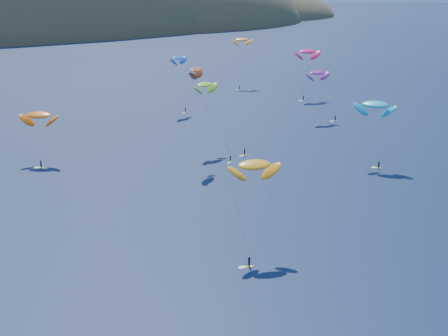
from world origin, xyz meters
name	(u,v)px	position (x,y,z in m)	size (l,w,h in m)	color
island	(3,41)	(39.40, 562.36, -10.74)	(730.00, 300.00, 210.00)	#3D3526
kitesurfer_1	(39,115)	(-38.96, 135.69, 12.69)	(10.92, 12.39, 15.56)	#F1FF1C
kitesurfer_2	(254,165)	(-20.16, 59.46, 16.12)	(11.03, 10.36, 18.75)	#F1FF1C
kitesurfer_3	(205,85)	(5.20, 123.30, 18.74)	(11.33, 14.83, 21.11)	#F1FF1C
kitesurfer_4	(178,58)	(21.57, 172.92, 19.60)	(9.11, 7.61, 21.95)	#F1FF1C
kitesurfer_5	(375,104)	(36.26, 87.82, 16.15)	(10.32, 11.24, 19.09)	#F1FF1C
kitesurfer_6	(318,73)	(56.70, 137.04, 16.18)	(9.30, 8.83, 18.71)	#F1FF1C
kitesurfer_8	(307,51)	(77.48, 169.43, 18.69)	(11.66, 8.08, 21.79)	#F1FF1C
kitesurfer_9	(196,70)	(-2.53, 114.42, 24.63)	(11.63, 10.80, 26.87)	#F1FF1C
kitesurfer_11	(242,40)	(69.86, 206.58, 20.45)	(11.85, 12.63, 22.94)	#F1FF1C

